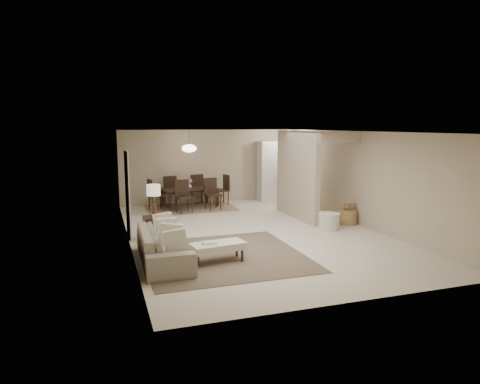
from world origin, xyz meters
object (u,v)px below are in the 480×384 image
object	(u,v)px
sofa	(164,246)
pantry_cabinet	(275,171)
ottoman_bench	(218,247)
round_pouf	(329,221)
wicker_basket	(348,217)
side_table	(155,228)
dining_table	(190,198)

from	to	relation	value
sofa	pantry_cabinet	bearing A→B (deg)	-38.44
ottoman_bench	round_pouf	bearing A→B (deg)	17.18
sofa	wicker_basket	world-z (taller)	sofa
sofa	side_table	distance (m)	1.84
sofa	dining_table	distance (m)	5.62
dining_table	sofa	bearing A→B (deg)	-116.77
pantry_cabinet	ottoman_bench	xyz separation A→B (m)	(-3.79, -6.13, -0.75)
sofa	wicker_basket	size ratio (longest dim) A/B	4.97
wicker_basket	round_pouf	bearing A→B (deg)	-156.22
pantry_cabinet	round_pouf	bearing A→B (deg)	-94.90
round_pouf	side_table	bearing A→B (deg)	173.40
pantry_cabinet	wicker_basket	bearing A→B (deg)	-84.49
sofa	wicker_basket	bearing A→B (deg)	-71.08
sofa	dining_table	size ratio (longest dim) A/B	1.27
side_table	dining_table	world-z (taller)	dining_table
ottoman_bench	wicker_basket	distance (m)	4.63
round_pouf	pantry_cabinet	bearing A→B (deg)	85.10
ottoman_bench	side_table	xyz separation A→B (m)	(-0.96, 2.14, -0.04)
side_table	wicker_basket	distance (m)	5.15
sofa	ottoman_bench	bearing A→B (deg)	-105.46
pantry_cabinet	dining_table	world-z (taller)	pantry_cabinet
ottoman_bench	wicker_basket	bearing A→B (deg)	16.84
ottoman_bench	sofa	bearing A→B (deg)	155.07
pantry_cabinet	round_pouf	world-z (taller)	pantry_cabinet
pantry_cabinet	side_table	bearing A→B (deg)	-139.97
sofa	dining_table	bearing A→B (deg)	-15.80
ottoman_bench	round_pouf	xyz separation A→B (m)	(3.40, 1.63, -0.09)
sofa	round_pouf	xyz separation A→B (m)	(4.41, 1.33, -0.12)
wicker_basket	dining_table	xyz separation A→B (m)	(-3.57, 3.70, 0.12)
pantry_cabinet	ottoman_bench	world-z (taller)	pantry_cabinet
round_pouf	wicker_basket	world-z (taller)	round_pouf
pantry_cabinet	wicker_basket	world-z (taller)	pantry_cabinet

